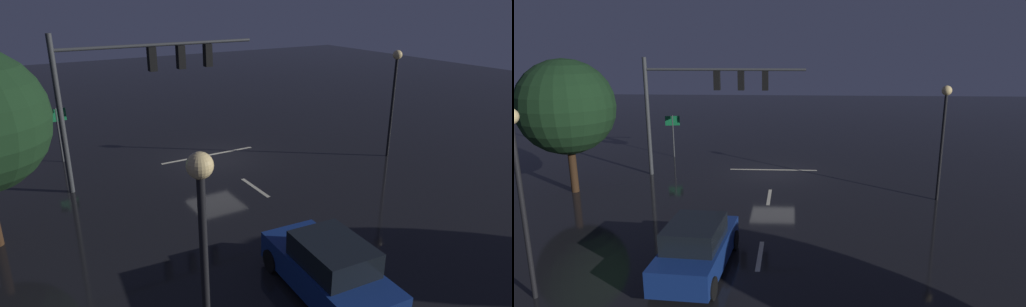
% 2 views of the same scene
% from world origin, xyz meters
% --- Properties ---
extents(ground_plane, '(80.00, 80.00, 0.00)m').
position_xyz_m(ground_plane, '(0.00, 0.00, 0.00)').
color(ground_plane, black).
extents(traffic_signal_assembly, '(8.61, 0.47, 6.39)m').
position_xyz_m(traffic_signal_assembly, '(3.59, 0.48, 4.61)').
color(traffic_signal_assembly, '#383A3D').
rests_on(traffic_signal_assembly, ground_plane).
extents(lane_dash_far, '(0.16, 2.20, 0.01)m').
position_xyz_m(lane_dash_far, '(0.00, 4.00, 0.00)').
color(lane_dash_far, beige).
rests_on(lane_dash_far, ground_plane).
extents(lane_dash_mid, '(0.16, 2.20, 0.01)m').
position_xyz_m(lane_dash_mid, '(0.00, 10.00, 0.00)').
color(lane_dash_mid, beige).
rests_on(lane_dash_mid, ground_plane).
extents(stop_bar, '(5.00, 0.16, 0.01)m').
position_xyz_m(stop_bar, '(0.00, -0.70, 0.00)').
color(stop_bar, beige).
rests_on(stop_bar, ground_plane).
extents(car_approaching, '(2.17, 4.47, 1.70)m').
position_xyz_m(car_approaching, '(1.90, 11.12, 0.80)').
color(car_approaching, navy).
rests_on(car_approaching, ground_plane).
extents(street_lamp_left_kerb, '(0.44, 0.44, 5.28)m').
position_xyz_m(street_lamp_left_kerb, '(-7.80, 3.99, 3.68)').
color(street_lamp_left_kerb, black).
rests_on(street_lamp_left_kerb, ground_plane).
extents(street_lamp_right_kerb, '(0.44, 0.44, 5.43)m').
position_xyz_m(street_lamp_right_kerb, '(6.20, 12.88, 3.77)').
color(street_lamp_right_kerb, black).
rests_on(street_lamp_right_kerb, ground_plane).
extents(route_sign, '(0.89, 0.23, 2.70)m').
position_xyz_m(route_sign, '(6.54, -3.49, 1.95)').
color(route_sign, '#383A3D').
rests_on(route_sign, ground_plane).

